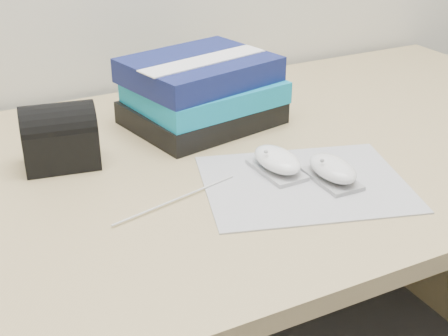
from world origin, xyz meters
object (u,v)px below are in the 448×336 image
pouch (60,136)px  mouse_front (332,170)px  desk (213,249)px  book_stack (202,91)px  mouse_rear (277,161)px

pouch → mouse_front: bearing=-35.1°
desk → pouch: size_ratio=12.00×
mouse_front → desk: bearing=114.0°
desk → mouse_front: 0.36m
mouse_front → book_stack: book_stack is taller
book_stack → pouch: 0.30m
desk → mouse_rear: mouse_rear is taller
mouse_rear → pouch: size_ratio=0.81×
mouse_front → book_stack: size_ratio=0.34×
mouse_rear → pouch: (-0.31, 0.19, 0.03)m
mouse_rear → mouse_front: bearing=-46.9°
mouse_rear → mouse_front: (0.06, -0.07, -0.00)m
book_stack → desk: bearing=-104.4°
pouch → desk: bearing=-6.6°
desk → mouse_rear: size_ratio=14.80×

